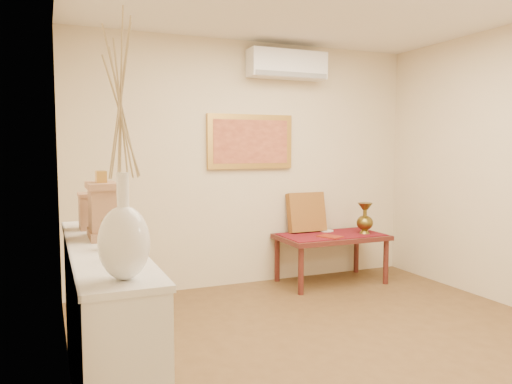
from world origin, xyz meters
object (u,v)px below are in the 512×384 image
display_ledge (104,328)px  mantel_clock (102,209)px  low_table (331,240)px  white_vase (122,144)px  wooden_chest (91,211)px  brass_urn_tall (365,215)px

display_ledge → mantel_clock: mantel_clock is taller
mantel_clock → low_table: 3.20m
white_vase → wooden_chest: (-0.01, 1.44, -0.44)m
wooden_chest → brass_urn_tall: bearing=21.0°
mantel_clock → low_table: mantel_clock is taller
white_vase → wooden_chest: size_ratio=4.60×
display_ledge → wooden_chest: 0.86m
low_table → mantel_clock: bearing=-147.8°
wooden_chest → low_table: (2.68, 1.28, -0.62)m
display_ledge → low_table: 3.27m
white_vase → display_ledge: white_vase is taller
display_ledge → mantel_clock: 0.70m
low_table → display_ledge: bearing=-144.9°
white_vase → display_ledge: size_ratio=0.56×
wooden_chest → low_table: wooden_chest is taller
display_ledge → wooden_chest: size_ratio=8.28×
white_vase → brass_urn_tall: (3.04, 2.62, -0.77)m
brass_urn_tall → display_ledge: (-3.05, -1.78, -0.28)m
white_vase → brass_urn_tall: bearing=40.7°
brass_urn_tall → display_ledge: bearing=-149.8°
brass_urn_tall → mantel_clock: mantel_clock is taller
low_table → wooden_chest: bearing=-154.5°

